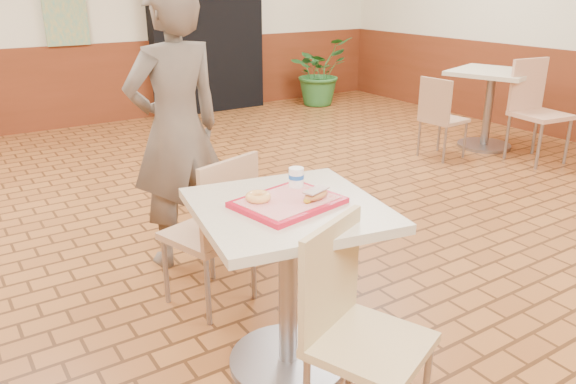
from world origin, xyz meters
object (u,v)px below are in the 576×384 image
main_table (288,261)px  potted_plant (319,71)px  chair_main_front (354,322)px  chair_second_left (440,114)px  serving_tray (288,202)px  second_table (490,96)px  ring_donut (258,197)px  paper_cup (296,177)px  long_john_donut (315,195)px  customer (176,130)px  chair_main_back (217,225)px  chair_second_front (535,105)px

main_table → potted_plant: bearing=52.6°
chair_main_front → chair_second_left: 3.98m
serving_tray → second_table: 4.37m
ring_donut → potted_plant: bearing=51.5°
chair_second_left → second_table: bearing=-94.3°
potted_plant → paper_cup: bearing=-127.1°
ring_donut → potted_plant: potted_plant is taller
serving_tray → long_john_donut: long_john_donut is taller
chair_main_front → customer: size_ratio=0.51×
main_table → chair_main_back: chair_main_back is taller
serving_tray → chair_second_left: serving_tray is taller
chair_second_left → potted_plant: potted_plant is taller
serving_tray → potted_plant: bearing=52.6°
chair_main_front → long_john_donut: bearing=53.4°
long_john_donut → second_table: long_john_donut is taller
paper_cup → chair_second_left: bearing=31.7°
main_table → serving_tray: size_ratio=1.93×
chair_main_back → serving_tray: (0.04, -0.65, 0.34)m
chair_main_back → chair_second_front: size_ratio=0.88×
chair_second_left → chair_second_front: chair_second_front is taller
ring_donut → second_table: (4.01, 1.92, -0.30)m
long_john_donut → potted_plant: 6.10m
chair_main_back → second_table: bearing=-178.2°
chair_main_front → paper_cup: 0.72m
main_table → chair_main_back: size_ratio=0.93×
ring_donut → chair_second_front: chair_second_front is taller
serving_tray → chair_second_left: (3.13, 1.97, -0.37)m
serving_tray → chair_second_left: bearing=32.2°
second_table → chair_second_front: chair_second_front is taller
customer → second_table: bearing=-176.4°
main_table → chair_second_front: (3.90, 1.43, 0.01)m
second_table → customer: bearing=-170.1°
ring_donut → chair_second_left: (3.25, 1.92, -0.40)m
customer → serving_tray: (-0.03, -1.30, -0.04)m
chair_main_back → paper_cup: (0.16, -0.54, 0.40)m
chair_main_front → potted_plant: potted_plant is taller
chair_main_back → serving_tray: size_ratio=2.08×
chair_second_front → chair_main_back: bearing=-161.8°
main_table → customer: size_ratio=0.47×
long_john_donut → paper_cup: 0.18m
chair_main_back → ring_donut: same height
ring_donut → paper_cup: paper_cup is taller
paper_cup → serving_tray: bearing=-136.1°
serving_tray → ring_donut: size_ratio=3.86×
chair_second_left → ring_donut: bearing=116.1°
paper_cup → chair_main_back: bearing=106.2°
paper_cup → potted_plant: size_ratio=0.09×
second_table → potted_plant: size_ratio=0.86×
chair_main_front → paper_cup: bearing=55.6°
main_table → paper_cup: paper_cup is taller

